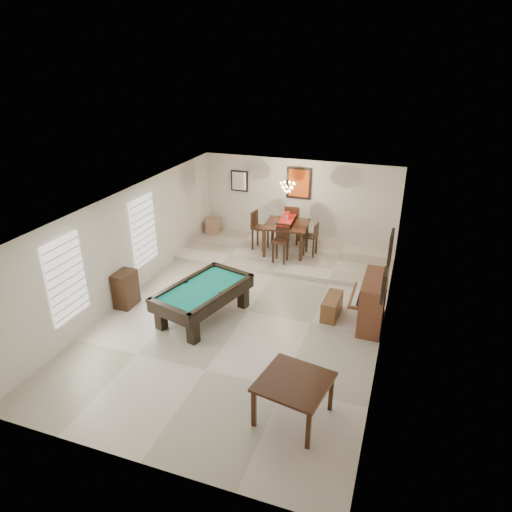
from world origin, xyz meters
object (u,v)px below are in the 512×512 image
Objects in this scene: apothecary_chest at (126,289)px; dining_chair_north at (293,224)px; pool_table at (204,303)px; dining_table at (286,236)px; dining_chair_west at (260,231)px; dining_chair_south at (280,244)px; square_table at (293,399)px; upright_piano at (367,301)px; corner_bench at (213,226)px; piano_bench at (332,306)px; flower_vase at (287,215)px; dining_chair_east at (310,239)px; chandelier at (288,184)px.

dining_chair_north is at bearing 60.08° from apothecary_chest.
dining_table is at bearing 93.65° from pool_table.
dining_chair_south is at bearing -123.20° from dining_chair_west.
square_table is 0.80× the size of upright_piano.
piano_bench is at bearing -38.46° from corner_bench.
piano_bench is 4.77m from apothecary_chest.
apothecary_chest is at bearing -168.85° from upright_piano.
flower_vase is at bearing 87.68° from dining_chair_north.
upright_piano is 1.25× the size of dining_chair_south.
piano_bench is 2.88m from dining_chair_south.
dining_chair_east is (-1.19, 6.25, 0.24)m from square_table.
square_table reaches higher than piano_bench.
dining_table is 0.71m from dining_chair_east.
dining_table is at bearing -83.41° from dining_chair_east.
dining_chair_west is at bearing -178.15° from dining_table.
upright_piano is 1.11× the size of dining_table.
corner_bench is (-1.84, 4.62, -0.02)m from pool_table.
dining_table is 0.71m from dining_chair_south.
corner_bench is (-5.29, 3.67, -0.21)m from upright_piano.
piano_bench is 5.80m from corner_bench.
apothecary_chest is at bearing -36.11° from dining_chair_east.
dining_chair_east is (-1.19, 2.90, 0.37)m from piano_bench.
chandelier reaches higher than dining_chair_south.
piano_bench is 3.16m from dining_chair_east.
flower_vase is 0.93m from dining_chair_south.
dining_chair_east is at bearing 84.22° from pool_table.
corner_bench is at bearing 123.14° from square_table.
dining_chair_north is at bearing 0.22° from corner_bench.
chandelier is (0.00, 0.56, 1.55)m from dining_chair_south.
dining_chair_north reaches higher than piano_bench.
flower_vase is 0.95m from dining_chair_east.
upright_piano is at bearing 11.15° from apothecary_chest.
apothecary_chest is (-4.63, -1.13, 0.19)m from piano_bench.
dining_chair_east is at bearing -81.30° from dining_chair_west.
chandelier is (0.04, -0.15, 1.58)m from dining_table.
dining_chair_north is at bearing -130.50° from dining_chair_east.
square_table is 6.51m from dining_table.
chandelier reaches higher than dining_chair_west.
dining_chair_east is (3.44, 4.03, 0.18)m from apothecary_chest.
flower_vase is at bearing 93.65° from pool_table.
flower_vase is at bearing -15.41° from corner_bench.
dining_table is at bearing -15.41° from corner_bench.
square_table is 0.89× the size of dining_chair_north.
square_table is 2.14× the size of corner_bench.
dining_chair_south is 1.09× the size of dining_chair_east.
pool_table is 1.83× the size of dining_table.
dining_chair_north is 1.09m from dining_chair_west.
flower_vase is at bearing -81.47° from dining_chair_west.
chandelier reaches higher than dining_chair_east.
square_table is at bearing -25.63° from pool_table.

